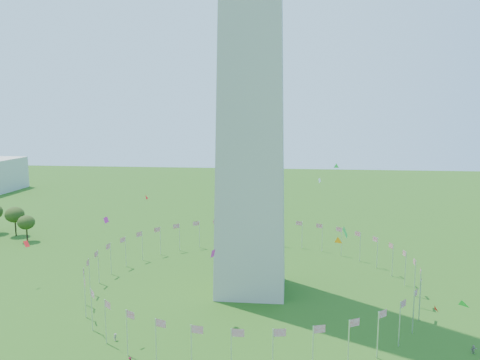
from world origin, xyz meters
name	(u,v)px	position (x,y,z in m)	size (l,w,h in m)	color
flag_ring	(251,272)	(0.00, 50.00, 4.50)	(80.24, 80.24, 9.00)	silver
kites_aloft	(327,253)	(16.32, 21.24, 19.02)	(111.81, 66.95, 30.62)	green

